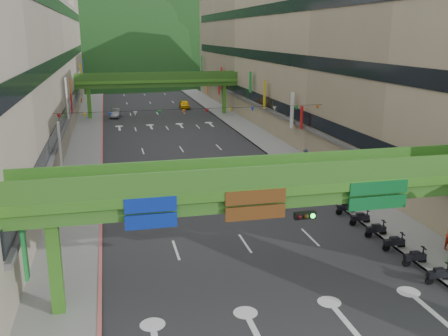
# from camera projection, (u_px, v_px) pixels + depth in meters

# --- Properties ---
(road_slab) EXTENTS (18.00, 140.00, 0.02)m
(road_slab) POSITION_uv_depth(u_px,v_px,m) (171.00, 133.00, 67.97)
(road_slab) COLOR #28282B
(road_slab) RESTS_ON ground
(sidewalk_left) EXTENTS (4.00, 140.00, 0.15)m
(sidewalk_left) POSITION_uv_depth(u_px,v_px,m) (87.00, 136.00, 65.54)
(sidewalk_left) COLOR gray
(sidewalk_left) RESTS_ON ground
(sidewalk_right) EXTENTS (4.00, 140.00, 0.15)m
(sidewalk_right) POSITION_uv_depth(u_px,v_px,m) (248.00, 129.00, 70.37)
(sidewalk_right) COLOR gray
(sidewalk_right) RESTS_ON ground
(curb_left) EXTENTS (0.20, 140.00, 0.18)m
(curb_left) POSITION_uv_depth(u_px,v_px,m) (102.00, 136.00, 65.95)
(curb_left) COLOR #CC5959
(curb_left) RESTS_ON ground
(curb_right) EXTENTS (0.20, 140.00, 0.18)m
(curb_right) POSITION_uv_depth(u_px,v_px,m) (235.00, 130.00, 69.95)
(curb_right) COLOR gray
(curb_right) RESTS_ON ground
(building_row_left) EXTENTS (12.80, 95.00, 19.00)m
(building_row_left) POSITION_uv_depth(u_px,v_px,m) (15.00, 65.00, 61.35)
(building_row_left) COLOR #9E937F
(building_row_left) RESTS_ON ground
(building_row_right) EXTENTS (12.80, 95.00, 19.00)m
(building_row_right) POSITION_uv_depth(u_px,v_px,m) (304.00, 61.00, 69.67)
(building_row_right) COLOR gray
(building_row_right) RESTS_ON ground
(overpass_near) EXTENTS (28.00, 12.27, 7.10)m
(overpass_near) POSITION_uv_depth(u_px,v_px,m) (300.00, 198.00, 24.88)
(overpass_near) COLOR #4C9E2D
(overpass_near) RESTS_ON ground
(overpass_far) EXTENTS (28.00, 2.20, 7.10)m
(overpass_far) POSITION_uv_depth(u_px,v_px,m) (158.00, 83.00, 80.67)
(overpass_far) COLOR #4C9E2D
(overpass_far) RESTS_ON ground
(hill_left) EXTENTS (168.00, 140.00, 112.00)m
(hill_left) POSITION_uv_depth(u_px,v_px,m) (85.00, 74.00, 168.10)
(hill_left) COLOR #1C4419
(hill_left) RESTS_ON ground
(hill_right) EXTENTS (208.00, 176.00, 128.00)m
(hill_right) POSITION_uv_depth(u_px,v_px,m) (192.00, 68.00, 195.69)
(hill_right) COLOR #1C4419
(hill_right) RESTS_ON ground
(bunting_string) EXTENTS (26.00, 0.36, 0.47)m
(bunting_string) POSITION_uv_depth(u_px,v_px,m) (195.00, 111.00, 47.62)
(bunting_string) COLOR black
(bunting_string) RESTS_ON ground
(scooter_rider_near) EXTENTS (0.77, 1.58, 2.18)m
(scooter_rider_near) POSITION_uv_depth(u_px,v_px,m) (156.00, 196.00, 38.37)
(scooter_rider_near) COLOR black
(scooter_rider_near) RESTS_ON ground
(scooter_rider_mid) EXTENTS (0.98, 1.60, 2.21)m
(scooter_rider_mid) POSITION_uv_depth(u_px,v_px,m) (273.00, 195.00, 38.26)
(scooter_rider_mid) COLOR black
(scooter_rider_mid) RESTS_ON ground
(scooter_rider_left) EXTENTS (1.10, 1.60, 2.19)m
(scooter_rider_left) POSITION_uv_depth(u_px,v_px,m) (151.00, 181.00, 42.16)
(scooter_rider_left) COLOR gray
(scooter_rider_left) RESTS_ON ground
(scooter_rider_far) EXTENTS (0.78, 1.60, 1.84)m
(scooter_rider_far) POSITION_uv_depth(u_px,v_px,m) (144.00, 187.00, 41.18)
(scooter_rider_far) COLOR maroon
(scooter_rider_far) RESTS_ON ground
(parked_scooter_row) EXTENTS (1.60, 11.55, 1.08)m
(parked_scooter_row) POSITION_uv_depth(u_px,v_px,m) (385.00, 236.00, 32.17)
(parked_scooter_row) COLOR black
(parked_scooter_row) RESTS_ON ground
(car_silver) EXTENTS (2.05, 4.38, 1.39)m
(car_silver) POSITION_uv_depth(u_px,v_px,m) (115.00, 113.00, 80.73)
(car_silver) COLOR #97969E
(car_silver) RESTS_ON ground
(car_yellow) EXTENTS (2.06, 4.49, 1.49)m
(car_yellow) POSITION_uv_depth(u_px,v_px,m) (184.00, 105.00, 90.10)
(car_yellow) COLOR #F3B508
(car_yellow) RESTS_ON ground
(pedestrian_dark) EXTENTS (1.16, 0.83, 1.83)m
(pedestrian_dark) POSITION_uv_depth(u_px,v_px,m) (315.00, 173.00, 45.16)
(pedestrian_dark) COLOR black
(pedestrian_dark) RESTS_ON ground
(pedestrian_blue) EXTENTS (0.83, 0.75, 1.50)m
(pedestrian_blue) POSITION_uv_depth(u_px,v_px,m) (305.00, 157.00, 51.63)
(pedestrian_blue) COLOR #304055
(pedestrian_blue) RESTS_ON ground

